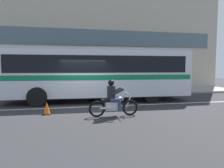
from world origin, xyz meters
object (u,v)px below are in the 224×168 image
at_px(motorcycle_with_rider, 114,101).
at_px(fire_hydrant, 43,89).
at_px(traffic_cone, 47,109).
at_px(transit_bus, 98,71).

relative_size(motorcycle_with_rider, fire_hydrant, 2.85).
distance_m(motorcycle_with_rider, traffic_cone, 3.02).
height_order(motorcycle_with_rider, fire_hydrant, motorcycle_with_rider).
xyz_separation_m(motorcycle_with_rider, fire_hydrant, (-3.85, 7.18, -0.14)).
distance_m(transit_bus, traffic_cone, 4.45).
bearing_deg(transit_bus, fire_hydrant, 140.34).
bearing_deg(traffic_cone, fire_hydrant, 99.29).
xyz_separation_m(transit_bus, fire_hydrant, (-3.74, 3.10, -1.36)).
distance_m(transit_bus, fire_hydrant, 5.04).
bearing_deg(motorcycle_with_rider, traffic_cone, 161.55).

